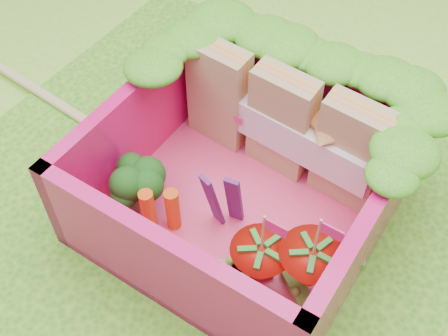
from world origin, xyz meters
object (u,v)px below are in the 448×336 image
object	(u,v)px
strawberry_left	(260,265)
strawberry_right	(309,270)
bento_box	(244,175)
broccoli	(133,181)
sandwich_stack	(283,123)
chopsticks	(79,117)

from	to	relation	value
strawberry_left	strawberry_right	world-z (taller)	strawberry_right
bento_box	broccoli	bearing A→B (deg)	-147.09
broccoli	strawberry_right	bearing A→B (deg)	2.93
sandwich_stack	chopsticks	distance (m)	1.22
bento_box	strawberry_right	size ratio (longest dim) A/B	2.46
bento_box	strawberry_left	xyz separation A→B (m)	(0.29, -0.33, -0.09)
broccoli	strawberry_right	size ratio (longest dim) A/B	0.65
sandwich_stack	broccoli	bearing A→B (deg)	-125.49
sandwich_stack	strawberry_right	xyz separation A→B (m)	(0.47, -0.59, -0.13)
strawberry_left	chopsticks	distance (m)	1.47
bento_box	sandwich_stack	bearing A→B (deg)	88.99
strawberry_left	chopsticks	world-z (taller)	strawberry_left
strawberry_left	strawberry_right	bearing A→B (deg)	24.88
strawberry_left	strawberry_right	xyz separation A→B (m)	(0.19, 0.09, 0.01)
strawberry_right	chopsticks	bearing A→B (deg)	170.57
bento_box	strawberry_right	xyz separation A→B (m)	(0.48, -0.24, -0.08)
bento_box	strawberry_left	distance (m)	0.44
broccoli	strawberry_left	xyz separation A→B (m)	(0.73, -0.04, -0.04)
strawberry_left	broccoli	bearing A→B (deg)	176.75
chopsticks	strawberry_right	bearing A→B (deg)	-9.43
broccoli	chopsticks	bearing A→B (deg)	155.28
strawberry_left	chopsticks	xyz separation A→B (m)	(-1.41, 0.36, -0.17)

